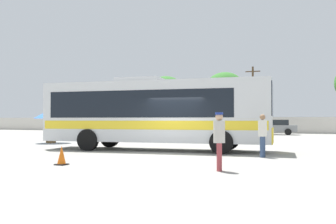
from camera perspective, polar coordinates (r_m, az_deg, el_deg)
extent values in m
plane|color=gray|center=(25.92, 8.51, -4.47)|extent=(300.00, 300.00, 0.00)
cube|color=beige|center=(43.74, 14.12, -1.92)|extent=(80.00, 0.30, 1.78)
cube|color=silver|center=(18.59, -1.89, 0.03)|extent=(11.26, 3.60, 2.89)
cube|color=black|center=(18.78, -3.49, 1.08)|extent=(9.28, 3.44, 1.27)
cube|color=yellow|center=(18.58, -1.89, -1.93)|extent=(11.04, 3.60, 0.41)
cube|color=#19212D|center=(17.65, 15.46, 1.83)|extent=(0.26, 2.29, 1.50)
cube|color=yellow|center=(17.64, 15.51, -3.43)|extent=(0.30, 2.49, 0.69)
cube|color=#B2B2B2|center=(18.96, -4.27, 4.76)|extent=(2.32, 1.61, 0.24)
cylinder|color=black|center=(19.03, 9.17, -4.10)|extent=(1.06, 0.40, 1.04)
cylinder|color=black|center=(16.61, 8.07, -4.54)|extent=(1.06, 0.40, 1.04)
cylinder|color=black|center=(20.88, -8.77, -3.84)|extent=(1.06, 0.40, 1.04)
cylinder|color=black|center=(18.70, -12.00, -4.14)|extent=(1.06, 0.40, 1.04)
cylinder|color=#33476B|center=(15.62, 14.19, -5.11)|extent=(0.16, 0.16, 0.83)
cylinder|color=#33476B|center=(15.47, 13.98, -5.15)|extent=(0.16, 0.16, 0.83)
cylinder|color=silver|center=(15.51, 14.08, -2.38)|extent=(0.42, 0.42, 0.66)
sphere|color=#8C6647|center=(15.51, 14.07, -0.75)|extent=(0.23, 0.23, 0.23)
cylinder|color=#99383D|center=(11.16, 7.75, -6.77)|extent=(0.15, 0.15, 0.82)
cylinder|color=#99383D|center=(11.31, 7.73, -6.69)|extent=(0.15, 0.15, 0.82)
cylinder|color=#B7B2A8|center=(11.19, 7.73, -2.98)|extent=(0.42, 0.42, 0.65)
sphere|color=tan|center=(11.18, 7.73, -0.74)|extent=(0.22, 0.22, 0.22)
cylinder|color=navy|center=(11.18, 7.73, -0.23)|extent=(0.23, 0.23, 0.07)
cylinder|color=gray|center=(25.39, -17.23, -2.09)|extent=(0.05, 0.05, 2.13)
cone|color=blue|center=(25.38, -17.22, -0.26)|extent=(2.18, 2.18, 0.60)
cube|color=brown|center=(25.42, -17.25, -4.09)|extent=(0.45, 0.45, 0.36)
cube|color=navy|center=(42.47, 0.36, -2.32)|extent=(4.65, 2.10, 0.64)
cube|color=black|center=(42.36, 0.63, -1.54)|extent=(2.60, 1.82, 0.52)
cylinder|color=black|center=(42.32, -1.88, -2.76)|extent=(0.65, 0.26, 0.64)
cylinder|color=black|center=(43.89, -0.80, -2.70)|extent=(0.65, 0.26, 0.64)
cylinder|color=black|center=(41.08, 1.59, -2.80)|extent=(0.65, 0.26, 0.64)
cylinder|color=black|center=(42.70, 2.57, -2.74)|extent=(0.65, 0.26, 0.64)
cube|color=slate|center=(39.90, 6.96, -2.39)|extent=(4.15, 2.09, 0.63)
cube|color=black|center=(39.93, 6.67, -1.57)|extent=(2.33, 1.82, 0.52)
cylinder|color=black|center=(40.56, 8.93, -2.81)|extent=(0.65, 0.27, 0.64)
cylinder|color=black|center=(38.82, 8.52, -2.89)|extent=(0.65, 0.27, 0.64)
cylinder|color=black|center=(41.03, 5.48, -2.80)|extent=(0.65, 0.27, 0.64)
cylinder|color=black|center=(39.31, 4.92, -2.88)|extent=(0.65, 0.27, 0.64)
cube|color=slate|center=(39.13, 15.62, -2.37)|extent=(4.63, 2.12, 0.64)
cube|color=black|center=(39.12, 15.94, -1.52)|extent=(2.60, 1.83, 0.53)
cylinder|color=black|center=(38.35, 13.47, -2.89)|extent=(0.65, 0.27, 0.64)
cylinder|color=black|center=(40.10, 13.67, -2.81)|extent=(0.65, 0.27, 0.64)
cylinder|color=black|center=(38.23, 17.66, -2.87)|extent=(0.65, 0.27, 0.64)
cylinder|color=black|center=(39.99, 17.68, -2.80)|extent=(0.65, 0.27, 0.64)
cylinder|color=#4C3823|center=(48.00, 12.69, 1.91)|extent=(0.24, 0.24, 8.09)
cube|color=#473321|center=(48.31, 12.67, 5.99)|extent=(1.80, 0.17, 0.12)
cylinder|color=brown|center=(49.44, -0.35, -1.18)|extent=(0.32, 0.32, 2.97)
ellipsoid|color=#38752D|center=(49.55, -0.35, 2.75)|extent=(5.45, 5.45, 4.63)
cylinder|color=brown|center=(51.00, 8.60, -0.73)|extent=(0.32, 0.32, 3.75)
ellipsoid|color=#38752D|center=(51.17, 8.58, 3.45)|extent=(5.29, 5.29, 4.50)
cube|color=black|center=(13.09, -15.77, -7.62)|extent=(0.36, 0.36, 0.04)
cone|color=orange|center=(13.06, -15.76, -6.22)|extent=(0.28, 0.28, 0.60)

